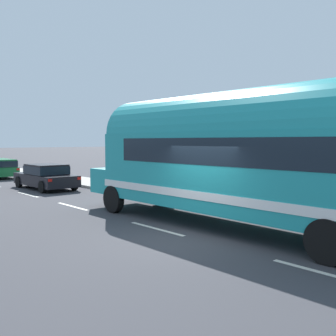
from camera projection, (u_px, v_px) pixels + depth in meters
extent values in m
plane|color=#38383D|center=(190.00, 238.00, 10.47)|extent=(300.00, 300.00, 0.00)
cube|color=silver|center=(327.00, 274.00, 7.60)|extent=(0.14, 2.40, 0.01)
cube|color=silver|center=(156.00, 229.00, 11.54)|extent=(0.14, 2.40, 0.01)
cube|color=silver|center=(72.00, 206.00, 15.49)|extent=(0.14, 2.40, 0.01)
cube|color=silver|center=(28.00, 195.00, 18.91)|extent=(0.14, 2.40, 0.01)
cube|color=silver|center=(83.00, 188.00, 21.69)|extent=(0.12, 80.00, 0.01)
cube|color=#9E9B93|center=(122.00, 188.00, 21.04)|extent=(2.57, 90.00, 0.15)
cube|color=teal|center=(234.00, 171.00, 11.40)|extent=(2.58, 10.11, 2.30)
cylinder|color=teal|center=(234.00, 132.00, 11.32)|extent=(2.53, 10.01, 2.45)
cube|color=teal|center=(123.00, 179.00, 15.67)|extent=(2.27, 1.32, 0.95)
cube|color=white|center=(234.00, 193.00, 11.45)|extent=(2.62, 10.15, 0.24)
cube|color=black|center=(242.00, 151.00, 11.14)|extent=(2.59, 8.31, 0.76)
cube|color=black|center=(131.00, 147.00, 15.13)|extent=(2.14, 0.12, 0.96)
cube|color=silver|center=(113.00, 181.00, 16.18)|extent=(0.90, 0.11, 0.56)
cylinder|color=black|center=(113.00, 199.00, 14.15)|extent=(0.27, 1.00, 1.00)
cylinder|color=black|center=(161.00, 193.00, 15.71)|extent=(0.27, 1.00, 1.00)
cylinder|color=black|center=(328.00, 242.00, 8.16)|extent=(0.27, 1.00, 1.00)
cube|color=black|center=(46.00, 179.00, 21.18)|extent=(1.87, 4.58, 0.60)
cube|color=black|center=(46.00, 169.00, 21.05)|extent=(1.66, 2.23, 0.55)
cube|color=black|center=(46.00, 170.00, 21.05)|extent=(1.72, 2.27, 0.43)
cube|color=red|center=(50.00, 180.00, 18.93)|extent=(0.20, 0.04, 0.14)
cube|color=red|center=(79.00, 178.00, 20.00)|extent=(0.20, 0.04, 0.14)
cylinder|color=black|center=(19.00, 182.00, 21.78)|extent=(0.20, 0.64, 0.64)
cylinder|color=black|center=(48.00, 180.00, 22.96)|extent=(0.20, 0.64, 0.64)
cylinder|color=black|center=(43.00, 187.00, 19.43)|extent=(0.20, 0.64, 0.64)
cylinder|color=black|center=(74.00, 184.00, 20.61)|extent=(0.20, 0.64, 0.64)
cube|color=red|center=(18.00, 169.00, 26.38)|extent=(0.20, 0.05, 0.14)
cylinder|color=black|center=(2.00, 171.00, 29.46)|extent=(0.22, 0.65, 0.64)
cylinder|color=black|center=(16.00, 174.00, 27.01)|extent=(0.22, 0.65, 0.64)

